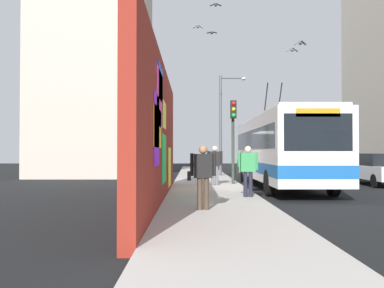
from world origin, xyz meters
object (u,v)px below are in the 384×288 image
at_px(city_bus, 280,148).
at_px(parked_car_white, 377,168).
at_px(parked_car_red, 310,162).
at_px(parked_car_champagne, 337,165).
at_px(traffic_light, 233,127).
at_px(street_lamp, 223,118).
at_px(pedestrian_at_curb, 248,167).
at_px(pedestrian_midblock, 215,162).
at_px(pedestrian_near_wall, 203,172).

relative_size(city_bus, parked_car_white, 2.36).
bearing_deg(parked_car_red, city_bus, 157.72).
xyz_separation_m(parked_car_champagne, traffic_light, (-6.84, 7.35, 1.99)).
height_order(parked_car_champagne, parked_car_red, same).
bearing_deg(parked_car_red, traffic_light, 149.50).
bearing_deg(city_bus, street_lamp, 16.23).
bearing_deg(traffic_light, pedestrian_at_curb, 179.16).
bearing_deg(parked_car_champagne, pedestrian_midblock, 132.26).
distance_m(parked_car_champagne, pedestrian_at_curb, 14.32).
height_order(city_bus, pedestrian_at_curb, city_bus).
bearing_deg(city_bus, pedestrian_at_curb, 156.75).
height_order(parked_car_champagne, pedestrian_at_curb, pedestrian_at_curb).
distance_m(pedestrian_midblock, traffic_light, 1.98).
height_order(pedestrian_near_wall, pedestrian_at_curb, pedestrian_at_curb).
bearing_deg(traffic_light, parked_car_champagne, -47.06).
bearing_deg(street_lamp, pedestrian_near_wall, 173.36).
distance_m(parked_car_champagne, parked_car_red, 5.64).
height_order(parked_car_champagne, street_lamp, street_lamp).
relative_size(city_bus, street_lamp, 1.78).
bearing_deg(parked_car_red, pedestrian_at_curb, 157.43).
relative_size(city_bus, pedestrian_at_curb, 6.65).
bearing_deg(traffic_light, street_lamp, -0.79).
bearing_deg(traffic_light, city_bus, -95.59).
relative_size(pedestrian_near_wall, pedestrian_at_curb, 0.99).
bearing_deg(pedestrian_at_curb, traffic_light, -0.84).
xyz_separation_m(pedestrian_near_wall, pedestrian_at_curb, (3.00, -1.60, 0.02)).
xyz_separation_m(pedestrian_at_curb, street_lamp, (12.25, -0.17, 2.68)).
distance_m(parked_car_champagne, traffic_light, 10.23).
relative_size(parked_car_red, street_lamp, 0.69).
height_order(parked_car_white, pedestrian_at_curb, pedestrian_at_curb).
xyz_separation_m(pedestrian_near_wall, traffic_light, (8.40, -1.68, 1.68)).
relative_size(parked_car_red, traffic_light, 1.12).
xyz_separation_m(parked_car_white, pedestrian_near_wall, (-9.67, 9.03, 0.31)).
xyz_separation_m(parked_car_champagne, pedestrian_midblock, (-7.51, 8.27, 0.37)).
bearing_deg(pedestrian_near_wall, traffic_light, -11.32).
bearing_deg(parked_car_champagne, pedestrian_at_curb, 148.74).
relative_size(parked_car_red, pedestrian_near_wall, 2.63).
bearing_deg(parked_car_white, pedestrian_near_wall, 136.95).
distance_m(parked_car_red, pedestrian_at_curb, 19.36).
relative_size(city_bus, parked_car_champagne, 2.47).
height_order(city_bus, pedestrian_midblock, city_bus).
bearing_deg(street_lamp, parked_car_red, -52.21).
distance_m(parked_car_red, pedestrian_near_wall, 22.75).
bearing_deg(parked_car_red, parked_car_white, -180.00).
bearing_deg(parked_car_red, pedestrian_near_wall, 156.61).
relative_size(pedestrian_near_wall, street_lamp, 0.26).
relative_size(parked_car_red, pedestrian_at_curb, 2.60).
bearing_deg(city_bus, pedestrian_midblock, 98.62).
bearing_deg(street_lamp, parked_car_champagne, -90.10).
height_order(parked_car_champagne, traffic_light, traffic_light).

